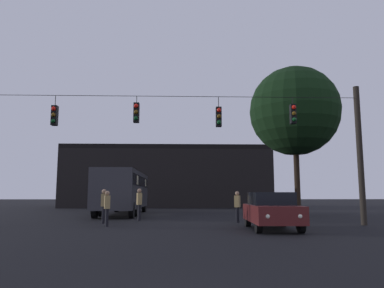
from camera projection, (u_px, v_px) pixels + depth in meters
name	position (u px, v px, depth m)	size (l,w,h in m)	color
ground_plane	(177.00, 213.00, 28.73)	(168.00, 168.00, 0.00)	black
overhead_signal_span	(176.00, 142.00, 17.66)	(18.00, 0.44, 6.70)	black
city_bus	(124.00, 188.00, 26.75)	(2.60, 11.01, 3.00)	#2D2D33
car_near_right	(271.00, 210.00, 15.37)	(1.97, 4.40, 1.52)	#511919
pedestrian_crossing_left	(107.00, 206.00, 16.90)	(0.33, 0.41, 1.60)	black
pedestrian_crossing_center	(237.00, 205.00, 19.06)	(0.36, 0.42, 1.59)	black
pedestrian_crossing_right	(104.00, 204.00, 18.58)	(0.26, 0.37, 1.70)	black
pedestrian_near_bus	(139.00, 202.00, 20.48)	(0.34, 0.42, 1.76)	black
corner_building	(168.00, 178.00, 44.19)	(23.00, 9.68, 6.80)	black
tree_left_silhouette	(295.00, 111.00, 26.39)	(6.32, 6.32, 10.47)	black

